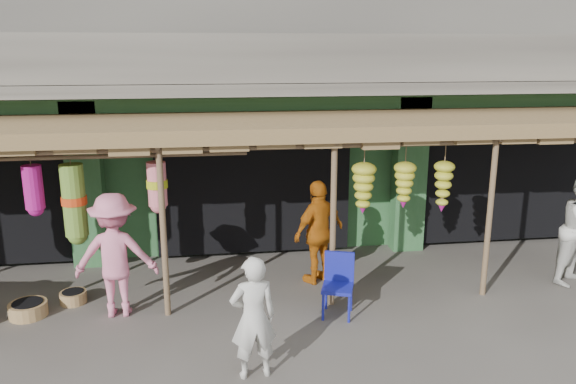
{
  "coord_description": "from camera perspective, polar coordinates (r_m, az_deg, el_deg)",
  "views": [
    {
      "loc": [
        -0.81,
        -8.06,
        3.87
      ],
      "look_at": [
        0.49,
        1.0,
        1.52
      ],
      "focal_mm": 35.0,
      "sensor_mm": 36.0,
      "label": 1
    }
  ],
  "objects": [
    {
      "name": "ground",
      "position": [
        8.98,
        -2.22,
        -11.13
      ],
      "size": [
        80.0,
        80.0,
        0.0
      ],
      "primitive_type": "plane",
      "color": "#514C47",
      "rests_on": "ground"
    },
    {
      "name": "building",
      "position": [
        12.96,
        -4.66,
        12.15
      ],
      "size": [
        16.4,
        6.8,
        7.0
      ],
      "color": "gray",
      "rests_on": "ground"
    },
    {
      "name": "awning",
      "position": [
        8.97,
        -4.25,
        6.02
      ],
      "size": [
        14.0,
        2.7,
        2.79
      ],
      "color": "brown",
      "rests_on": "ground"
    },
    {
      "name": "blue_chair",
      "position": [
        8.46,
        5.13,
        -8.96
      ],
      "size": [
        0.56,
        0.57,
        0.93
      ],
      "rotation": [
        0.0,
        0.0,
        -0.32
      ],
      "color": "#171C97",
      "rests_on": "ground"
    },
    {
      "name": "basket_mid",
      "position": [
        9.34,
        -24.89,
        -10.77
      ],
      "size": [
        0.66,
        0.66,
        0.21
      ],
      "primitive_type": "cylinder",
      "rotation": [
        0.0,
        0.0,
        -0.23
      ],
      "color": "olive",
      "rests_on": "ground"
    },
    {
      "name": "basket_right",
      "position": [
        9.53,
        -20.97,
        -9.95
      ],
      "size": [
        0.47,
        0.47,
        0.18
      ],
      "primitive_type": "cylinder",
      "rotation": [
        0.0,
        0.0,
        -0.16
      ],
      "color": "#A6804D",
      "rests_on": "ground"
    },
    {
      "name": "person_front",
      "position": [
        6.82,
        -3.55,
        -12.63
      ],
      "size": [
        0.61,
        0.44,
        1.54
      ],
      "primitive_type": "imported",
      "rotation": [
        0.0,
        0.0,
        3.28
      ],
      "color": "silver",
      "rests_on": "ground"
    },
    {
      "name": "person_vendor",
      "position": [
        9.43,
        3.16,
        -4.07
      ],
      "size": [
        1.11,
        0.91,
        1.77
      ],
      "primitive_type": "imported",
      "rotation": [
        0.0,
        0.0,
        3.69
      ],
      "color": "#C16412",
      "rests_on": "ground"
    },
    {
      "name": "person_shopper",
      "position": [
        8.64,
        -17.13,
        -6.14
      ],
      "size": [
        1.21,
        0.7,
        1.86
      ],
      "primitive_type": "imported",
      "rotation": [
        0.0,
        0.0,
        3.13
      ],
      "color": "pink",
      "rests_on": "ground"
    }
  ]
}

